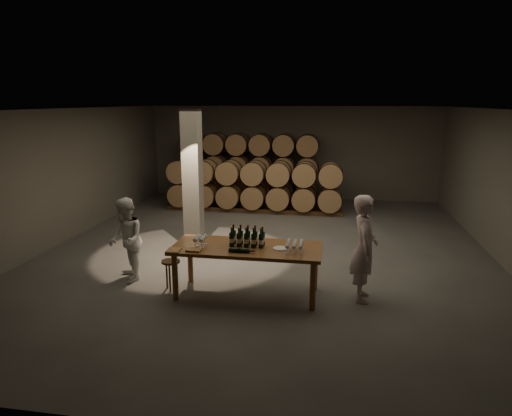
% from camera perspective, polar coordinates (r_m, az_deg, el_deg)
% --- Properties ---
extents(room, '(12.00, 12.00, 12.00)m').
position_cam_1_polar(room, '(10.80, -7.92, 3.67)').
color(room, '#504E4B').
rests_on(room, ground).
extents(tasting_table, '(2.60, 1.10, 0.90)m').
position_cam_1_polar(tasting_table, '(8.02, -1.15, -5.54)').
color(tasting_table, brown).
rests_on(tasting_table, ground).
extents(barrel_stack_back, '(4.70, 0.95, 2.31)m').
position_cam_1_polar(barrel_stack_back, '(15.56, -0.77, 5.22)').
color(barrel_stack_back, brown).
rests_on(barrel_stack_back, ground).
extents(barrel_stack_front, '(5.48, 0.95, 1.57)m').
position_cam_1_polar(barrel_stack_front, '(14.19, -0.23, 2.92)').
color(barrel_stack_front, brown).
rests_on(barrel_stack_front, ground).
extents(bottle_cluster, '(0.61, 0.24, 0.36)m').
position_cam_1_polar(bottle_cluster, '(7.99, -1.12, -3.87)').
color(bottle_cluster, black).
rests_on(bottle_cluster, tasting_table).
extents(lying_bottles, '(0.44, 0.07, 0.07)m').
position_cam_1_polar(lying_bottles, '(7.67, -2.04, -5.32)').
color(lying_bottles, black).
rests_on(lying_bottles, tasting_table).
extents(glass_cluster_left, '(0.20, 0.31, 0.18)m').
position_cam_1_polar(glass_cluster_left, '(8.04, -6.99, -3.82)').
color(glass_cluster_left, silver).
rests_on(glass_cluster_left, tasting_table).
extents(glass_cluster_right, '(0.30, 0.41, 0.16)m').
position_cam_1_polar(glass_cluster_right, '(7.77, 4.87, -4.53)').
color(glass_cluster_right, silver).
rests_on(glass_cluster_right, tasting_table).
extents(plate, '(0.25, 0.25, 0.01)m').
position_cam_1_polar(plate, '(7.87, 3.06, -5.05)').
color(plate, silver).
rests_on(plate, tasting_table).
extents(notebook_near, '(0.26, 0.22, 0.03)m').
position_cam_1_polar(notebook_near, '(7.84, -7.74, -5.20)').
color(notebook_near, olive).
rests_on(notebook_near, tasting_table).
extents(notebook_corner, '(0.23, 0.29, 0.02)m').
position_cam_1_polar(notebook_corner, '(7.88, -10.27, -5.22)').
color(notebook_corner, olive).
rests_on(notebook_corner, tasting_table).
extents(pen, '(0.14, 0.05, 0.01)m').
position_cam_1_polar(pen, '(7.75, -7.37, -5.49)').
color(pen, black).
rests_on(pen, tasting_table).
extents(stool, '(0.33, 0.33, 0.56)m').
position_cam_1_polar(stool, '(8.49, -10.60, -7.11)').
color(stool, brown).
rests_on(stool, ground).
extents(person_man, '(0.45, 0.68, 1.86)m').
position_cam_1_polar(person_man, '(8.01, 13.36, -4.91)').
color(person_man, beige).
rests_on(person_man, ground).
extents(person_woman, '(0.93, 0.99, 1.62)m').
position_cam_1_polar(person_woman, '(9.00, -15.95, -3.87)').
color(person_woman, white).
rests_on(person_woman, ground).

